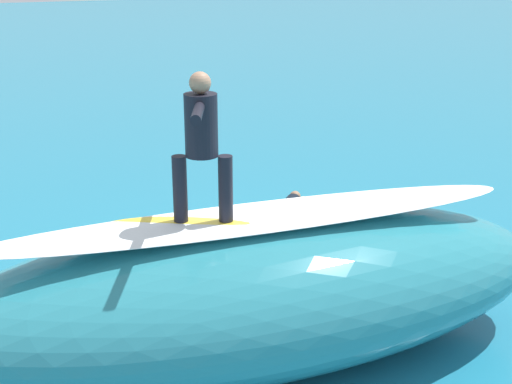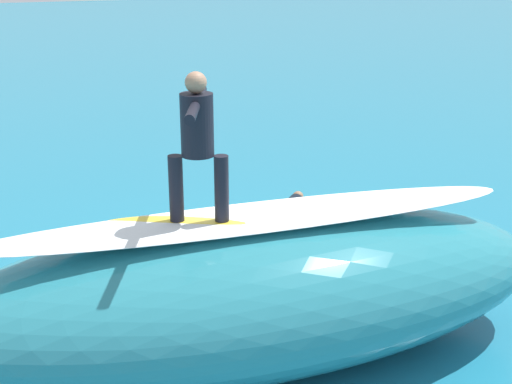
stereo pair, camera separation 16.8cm
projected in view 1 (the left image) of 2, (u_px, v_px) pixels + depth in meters
ground_plane at (252, 277)px, 10.15m from camera, size 120.00×120.00×0.00m
wave_crest at (258, 291)px, 7.86m from camera, size 7.31×3.07×1.71m
wave_foam_lip at (258, 217)px, 7.57m from camera, size 6.13×1.31×0.08m
surfboard_riding at (204, 224)px, 7.38m from camera, size 2.14×1.29×0.08m
surfer_riding at (201, 137)px, 7.07m from camera, size 0.66×1.41×1.57m
surfboard_paddling at (287, 218)px, 12.27m from camera, size 1.98×2.14×0.08m
surfer_paddling at (286, 211)px, 12.10m from camera, size 1.24×1.36×0.30m
foam_patch_mid at (251, 316)px, 8.88m from camera, size 0.63×0.73×0.17m
foam_patch_far at (476, 258)px, 10.66m from camera, size 0.69×0.74×0.09m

